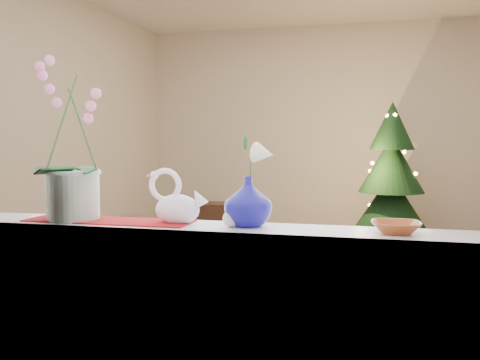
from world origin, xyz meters
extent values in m
plane|color=#392217|center=(0.00, 0.00, 0.00)|extent=(5.00, 5.00, 0.00)
cube|color=beige|center=(0.00, 2.50, 1.35)|extent=(4.50, 0.10, 2.70)
cube|color=beige|center=(0.00, -2.50, 1.35)|extent=(4.50, 0.10, 2.70)
cube|color=beige|center=(-2.25, 0.00, 1.35)|extent=(0.10, 5.00, 2.70)
cube|color=white|center=(0.00, -2.46, 0.44)|extent=(2.20, 0.08, 0.88)
cube|color=white|center=(0.00, -2.37, 0.90)|extent=(2.20, 0.26, 0.04)
cube|color=maroon|center=(-0.38, -2.37, 0.92)|extent=(0.70, 0.20, 0.01)
imported|color=#090861|center=(0.21, -2.35, 1.03)|extent=(0.28, 0.28, 0.22)
sphere|color=silver|center=(0.15, -2.39, 0.95)|extent=(0.08, 0.08, 0.07)
imported|color=#9D4B23|center=(0.76, -2.37, 0.94)|extent=(0.16, 0.16, 0.04)
cube|color=black|center=(-1.24, 1.52, 0.27)|extent=(0.73, 0.40, 0.54)
camera|label=1|loc=(0.69, -4.35, 1.25)|focal=40.00mm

